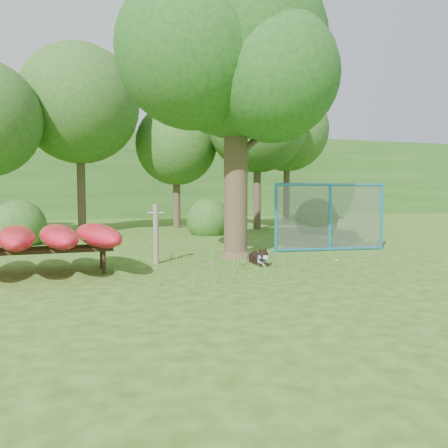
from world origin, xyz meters
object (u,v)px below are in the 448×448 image
object	(u,v)px
kayak_rack	(38,237)
fence_section	(330,217)
husky_dog	(259,258)
oak_tree	(234,57)

from	to	relation	value
kayak_rack	fence_section	world-z (taller)	fence_section
kayak_rack	husky_dog	world-z (taller)	kayak_rack
oak_tree	husky_dog	world-z (taller)	oak_tree
fence_section	husky_dog	bearing A→B (deg)	-143.81
husky_dog	fence_section	distance (m)	3.49
oak_tree	fence_section	xyz separation A→B (m)	(3.15, 0.34, -4.26)
oak_tree	kayak_rack	distance (m)	6.62
oak_tree	fence_section	world-z (taller)	oak_tree
fence_section	oak_tree	bearing A→B (deg)	-167.22
kayak_rack	husky_dog	bearing A→B (deg)	-3.58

